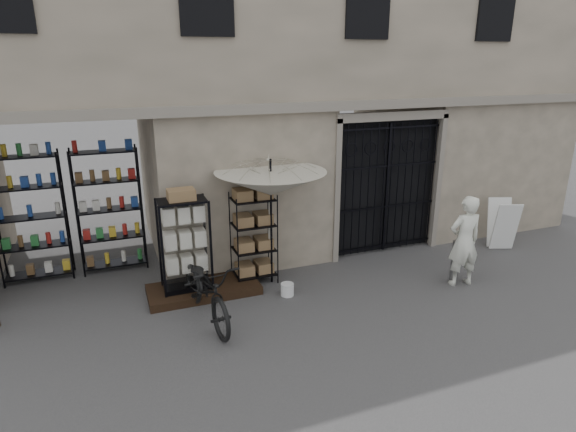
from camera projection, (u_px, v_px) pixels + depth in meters
name	position (u px, v px, depth m)	size (l,w,h in m)	color
ground	(360.00, 309.00, 8.28)	(80.00, 80.00, 0.00)	black
main_building	(279.00, 40.00, 10.44)	(14.00, 4.00, 9.00)	gray
shop_recess	(71.00, 209.00, 8.77)	(3.00, 1.70, 3.00)	black
shop_shelving	(71.00, 214.00, 9.27)	(2.70, 0.50, 2.50)	black
iron_gate	(383.00, 185.00, 10.44)	(2.50, 0.21, 3.00)	black
step_platform	(204.00, 289.00, 8.82)	(2.00, 0.90, 0.15)	black
display_cabinet	(185.00, 249.00, 8.50)	(0.84, 0.53, 1.79)	black
wire_rack	(254.00, 239.00, 9.09)	(0.78, 0.57, 1.75)	black
market_umbrella	(271.00, 177.00, 8.65)	(2.32, 2.34, 2.89)	black
white_bucket	(287.00, 289.00, 8.73)	(0.24, 0.24, 0.23)	silver
bicycle	(208.00, 319.00, 7.95)	(0.72, 1.09, 2.07)	black
steel_bollard	(455.00, 261.00, 9.19)	(0.15, 0.15, 0.83)	slate
shopkeeper	(459.00, 284.00, 9.21)	(0.64, 1.75, 0.42)	silver
easel_sign	(502.00, 225.00, 10.76)	(0.70, 0.75, 1.11)	silver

